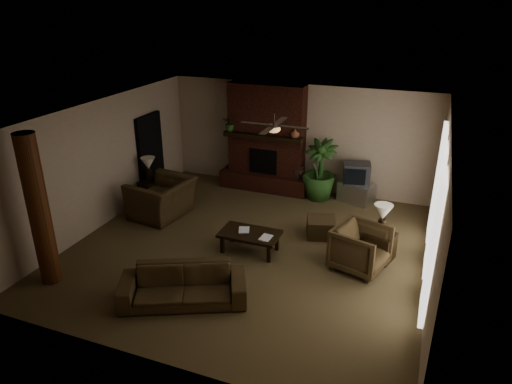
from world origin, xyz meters
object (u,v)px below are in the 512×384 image
at_px(coffee_table, 250,235).
at_px(side_table_left, 152,192).
at_px(lamp_left, 148,165).
at_px(armchair_left, 162,192).
at_px(log_column, 39,211).
at_px(floor_vase, 297,178).
at_px(lamp_right, 383,214).
at_px(ottoman, 321,227).
at_px(floor_plant, 319,182).
at_px(sofa, 183,280).
at_px(armchair_right, 361,246).
at_px(side_table_right, 380,246).
at_px(tv_stand, 356,192).

bearing_deg(coffee_table, side_table_left, 156.50).
bearing_deg(lamp_left, armchair_left, -38.77).
height_order(log_column, floor_vase, log_column).
relative_size(armchair_left, lamp_right, 2.10).
distance_m(ottoman, side_table_left, 4.41).
distance_m(log_column, ottoman, 5.58).
bearing_deg(lamp_right, coffee_table, -166.51).
height_order(ottoman, lamp_left, lamp_left).
relative_size(ottoman, floor_plant, 0.39).
distance_m(sofa, floor_vase, 5.25).
xyz_separation_m(armchair_left, side_table_left, (-0.67, 0.58, -0.32)).
height_order(armchair_left, armchair_right, armchair_left).
bearing_deg(coffee_table, side_table_right, 14.66).
relative_size(log_column, lamp_left, 4.31).
bearing_deg(ottoman, log_column, -140.55).
distance_m(lamp_left, lamp_right, 5.76).
relative_size(floor_plant, side_table_right, 2.81).
bearing_deg(ottoman, side_table_left, 177.24).
bearing_deg(log_column, floor_vase, 61.19).
bearing_deg(side_table_left, lamp_left, -90.00).
bearing_deg(log_column, armchair_right, 25.09).
relative_size(tv_stand, floor_plant, 0.55).
bearing_deg(side_table_right, lamp_left, 172.99).
relative_size(ottoman, tv_stand, 0.71).
bearing_deg(lamp_left, armchair_right, -12.48).
xyz_separation_m(log_column, ottoman, (4.21, 3.46, -1.20)).
height_order(side_table_right, lamp_right, lamp_right).
distance_m(floor_vase, lamp_right, 3.68).
distance_m(tv_stand, floor_plant, 0.98).
xyz_separation_m(ottoman, floor_plant, (-0.55, 1.97, 0.23)).
bearing_deg(tv_stand, sofa, -90.32).
xyz_separation_m(floor_vase, lamp_right, (2.46, -2.68, 0.57)).
bearing_deg(side_table_left, sofa, -50.34).
bearing_deg(ottoman, lamp_right, -24.34).
relative_size(lamp_left, side_table_right, 1.18).
bearing_deg(armchair_left, side_table_right, 95.66).
bearing_deg(armchair_right, log_column, 130.85).
xyz_separation_m(sofa, ottoman, (1.62, 3.15, -0.21)).
height_order(armchair_left, floor_plant, armchair_left).
relative_size(floor_vase, side_table_right, 1.40).
height_order(log_column, armchair_right, log_column).
height_order(ottoman, tv_stand, tv_stand).
height_order(armchair_right, coffee_table, armchair_right).
height_order(armchair_left, side_table_right, armchair_left).
xyz_separation_m(coffee_table, tv_stand, (1.59, 3.27, -0.12)).
height_order(side_table_left, lamp_right, lamp_right).
distance_m(log_column, floor_vase, 6.41).
xyz_separation_m(log_column, side_table_right, (5.53, 2.93, -1.12)).
bearing_deg(tv_stand, lamp_left, -137.45).
bearing_deg(log_column, coffee_table, 37.01).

